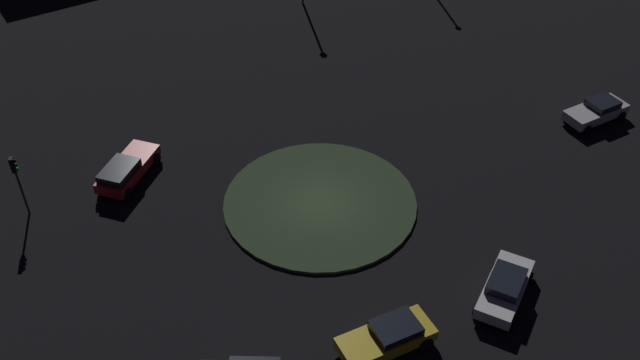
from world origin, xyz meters
TOP-DOWN VIEW (x-y plane):
  - ground_plane at (0.00, 0.00)m, footprint 118.80×118.80m
  - roundabout_island at (0.00, 0.00)m, footprint 10.68×10.68m
  - car_yellow at (-10.17, 0.28)m, footprint 2.48×4.57m
  - car_red at (5.52, 9.76)m, footprint 4.62×4.10m
  - car_white at (-9.27, -6.13)m, footprint 4.21×4.28m
  - car_silver at (1.95, -19.17)m, footprint 2.57×4.41m
  - traffic_light_north at (4.38, 15.22)m, footprint 0.35×0.39m

SIDE VIEW (x-z plane):
  - ground_plane at x=0.00m, z-range 0.00..0.00m
  - roundabout_island at x=0.00m, z-range 0.00..0.17m
  - car_silver at x=1.95m, z-range 0.03..1.37m
  - car_white at x=-9.27m, z-range 0.03..1.44m
  - car_yellow at x=-10.17m, z-range 0.05..1.42m
  - car_red at x=5.52m, z-range 0.06..1.47m
  - traffic_light_north at x=4.38m, z-range 0.82..4.63m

